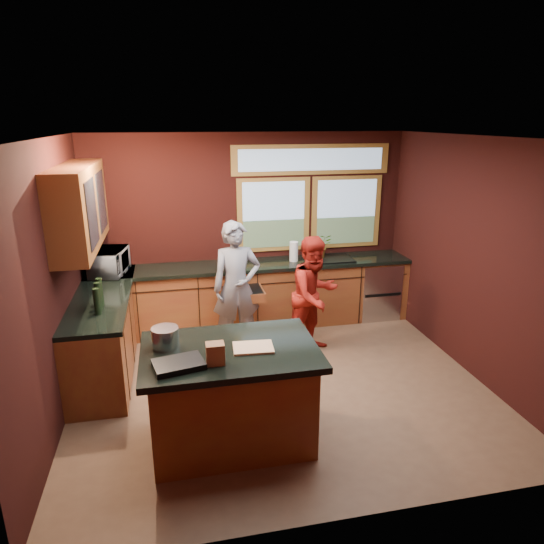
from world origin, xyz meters
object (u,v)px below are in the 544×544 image
object	(u,v)px
person_grey	(237,287)
island	(231,395)
person_red	(314,295)
cutting_board	(253,348)
stock_pot	(165,337)

from	to	relation	value
person_grey	island	bearing A→B (deg)	-102.63
person_grey	person_red	size ratio (longest dim) A/B	1.11
island	cutting_board	world-z (taller)	cutting_board
stock_pot	cutting_board	bearing A→B (deg)	-14.93
island	person_red	distance (m)	2.06
island	person_red	size ratio (longest dim) A/B	1.02
person_grey	person_red	xyz separation A→B (m)	(0.94, -0.27, -0.08)
person_grey	cutting_board	size ratio (longest dim) A/B	4.81
person_red	stock_pot	distance (m)	2.34
island	person_red	world-z (taller)	person_red
person_red	island	bearing A→B (deg)	-154.58
cutting_board	stock_pot	distance (m)	0.78
cutting_board	stock_pot	world-z (taller)	stock_pot
person_grey	cutting_board	xyz separation A→B (m)	(-0.12, -1.93, 0.11)
person_grey	person_red	world-z (taller)	person_grey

